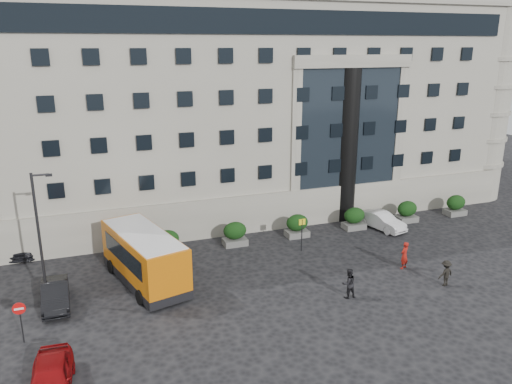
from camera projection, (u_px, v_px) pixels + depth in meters
ground at (254, 293)px, 30.88m from camera, size 120.00×120.00×0.00m
civic_building at (237, 104)px, 50.12m from camera, size 44.00×24.00×18.00m
entrance_column at (347, 146)px, 42.22m from camera, size 1.80×1.80×13.00m
hedge_a at (167, 242)px, 36.36m from camera, size 1.80×1.26×1.84m
hedge_b at (235, 234)px, 38.05m from camera, size 1.80×1.26×1.84m
hedge_c at (297, 225)px, 39.73m from camera, size 1.80×1.26×1.84m
hedge_d at (354, 218)px, 41.42m from camera, size 1.80×1.26×1.84m
hedge_e at (407, 211)px, 43.11m from camera, size 1.80×1.26×1.84m
hedge_f at (456, 205)px, 44.79m from camera, size 1.80×1.26×1.84m
street_lamp at (40, 234)px, 28.47m from camera, size 1.16×0.18×8.00m
bus_stop_sign at (302, 229)px, 36.69m from camera, size 0.50×0.08×2.52m
no_entry_sign at (20, 314)px, 25.26m from camera, size 0.64×0.16×2.32m
minibus at (144, 255)px, 31.83m from camera, size 4.74×8.53×3.37m
parked_car_a at (51, 378)px, 21.79m from camera, size 2.07×4.61×1.54m
parked_car_b at (55, 295)px, 29.23m from camera, size 1.59×4.30×1.41m
parked_car_c at (27, 242)px, 36.99m from camera, size 2.82×5.23×1.44m
parked_car_d at (28, 228)px, 39.71m from camera, size 3.49×5.95×1.56m
white_taxi at (381, 221)px, 41.45m from camera, size 2.60×4.58×1.43m
pedestrian_a at (404, 255)px, 34.04m from camera, size 0.83×0.70×1.93m
pedestrian_b at (348, 283)px, 30.09m from camera, size 0.95×0.76×1.89m
pedestrian_c at (446, 273)px, 31.63m from camera, size 1.18×0.79×1.71m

